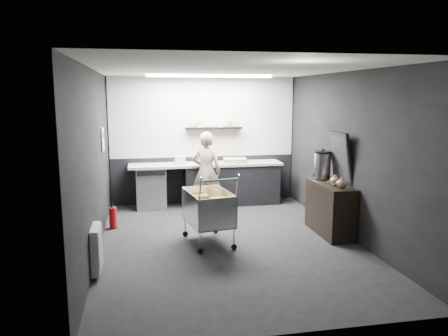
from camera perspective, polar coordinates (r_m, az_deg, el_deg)
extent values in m
plane|color=black|center=(7.06, 0.62, -9.68)|extent=(5.50, 5.50, 0.00)
plane|color=white|center=(6.67, 0.66, 12.78)|extent=(5.50, 5.50, 0.00)
plane|color=black|center=(9.42, -2.68, 3.64)|extent=(5.50, 0.00, 5.50)
plane|color=black|center=(4.12, 8.25, -4.32)|extent=(5.50, 0.00, 5.50)
plane|color=black|center=(6.64, -16.54, 0.70)|extent=(0.00, 5.50, 5.50)
plane|color=black|center=(7.39, 16.03, 1.61)|extent=(0.00, 5.50, 5.50)
cube|color=beige|center=(9.36, -2.69, 6.67)|extent=(3.95, 0.02, 1.70)
cube|color=black|center=(9.53, -2.62, -1.46)|extent=(3.95, 0.02, 1.00)
cube|color=black|center=(9.30, -1.35, 5.24)|extent=(1.20, 0.22, 0.04)
cylinder|color=silver|center=(9.64, 5.66, 8.51)|extent=(0.20, 0.03, 0.20)
cube|color=white|center=(7.89, -15.56, 3.59)|extent=(0.02, 0.30, 0.40)
cube|color=red|center=(7.89, -15.55, 4.09)|extent=(0.02, 0.22, 0.10)
cube|color=silver|center=(6.00, -16.34, -10.09)|extent=(0.10, 0.50, 0.60)
cube|color=white|center=(8.49, -1.87, 11.91)|extent=(2.40, 0.20, 0.04)
cube|color=black|center=(9.34, 1.00, -2.15)|extent=(2.00, 0.56, 0.85)
cube|color=#B1B1AC|center=(9.16, -2.36, 0.47)|extent=(3.20, 0.60, 0.05)
cube|color=#9EA0A5|center=(9.15, -9.49, -2.53)|extent=(0.60, 0.58, 0.85)
cube|color=black|center=(8.79, -9.51, -0.68)|extent=(0.56, 0.02, 0.10)
imported|color=beige|center=(8.73, -2.31, -0.48)|extent=(0.68, 0.55, 1.60)
cube|color=silver|center=(6.94, -2.05, -7.04)|extent=(0.76, 1.03, 0.02)
cube|color=silver|center=(6.84, -4.52, -5.23)|extent=(0.17, 0.94, 0.50)
cube|color=silver|center=(6.92, 0.37, -5.01)|extent=(0.17, 0.94, 0.50)
cube|color=silver|center=(6.43, -1.43, -6.16)|extent=(0.61, 0.12, 0.50)
cube|color=silver|center=(7.32, -2.61, -4.22)|extent=(0.61, 0.12, 0.50)
cylinder|color=silver|center=(6.55, -3.78, -9.53)|extent=(0.02, 0.02, 0.33)
cylinder|color=silver|center=(6.63, 0.84, -9.26)|extent=(0.02, 0.02, 0.33)
cylinder|color=silver|center=(7.36, -4.62, -7.34)|extent=(0.02, 0.02, 0.33)
cylinder|color=silver|center=(7.43, -0.51, -7.14)|extent=(0.02, 0.02, 0.33)
cylinder|color=green|center=(6.25, -1.36, -1.65)|extent=(0.61, 0.13, 0.03)
cube|color=olive|center=(6.97, -3.29, -5.08)|extent=(0.32, 0.37, 0.42)
cube|color=olive|center=(6.78, -0.58, -5.67)|extent=(0.29, 0.35, 0.38)
cylinder|color=black|center=(6.59, -3.77, -10.71)|extent=(0.09, 0.04, 0.09)
cylinder|color=black|center=(7.41, -4.60, -8.41)|extent=(0.09, 0.04, 0.09)
cylinder|color=black|center=(6.67, 0.84, -10.43)|extent=(0.09, 0.04, 0.09)
cylinder|color=black|center=(7.48, -0.51, -8.20)|extent=(0.09, 0.04, 0.09)
cube|color=black|center=(7.58, 13.68, -5.19)|extent=(0.43, 1.15, 0.86)
cylinder|color=silver|center=(7.78, 12.72, 0.29)|extent=(0.29, 0.29, 0.44)
cylinder|color=black|center=(7.75, 12.79, 2.04)|extent=(0.29, 0.29, 0.04)
sphere|color=black|center=(7.74, 12.80, 2.32)|extent=(0.05, 0.05, 0.05)
ellipsoid|color=brown|center=(7.34, 14.30, -1.63)|extent=(0.17, 0.17, 0.14)
ellipsoid|color=brown|center=(7.13, 15.11, -2.00)|extent=(0.17, 0.17, 0.14)
cube|color=black|center=(7.52, 15.01, 1.36)|extent=(0.20, 0.67, 0.86)
cube|color=black|center=(7.51, 14.84, 1.35)|extent=(0.14, 0.58, 0.74)
cylinder|color=#B60C17|center=(7.94, -14.29, -6.26)|extent=(0.13, 0.13, 0.35)
cone|color=black|center=(7.89, -14.35, -4.86)|extent=(0.09, 0.09, 0.05)
cylinder|color=black|center=(7.88, -14.36, -4.61)|extent=(0.03, 0.03, 0.05)
cube|color=tan|center=(9.21, 1.43, 0.99)|extent=(0.53, 0.43, 0.10)
cylinder|color=silver|center=(9.14, -2.72, 1.19)|extent=(0.18, 0.18, 0.18)
cube|color=silver|center=(9.03, -5.79, 1.00)|extent=(0.21, 0.18, 0.17)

